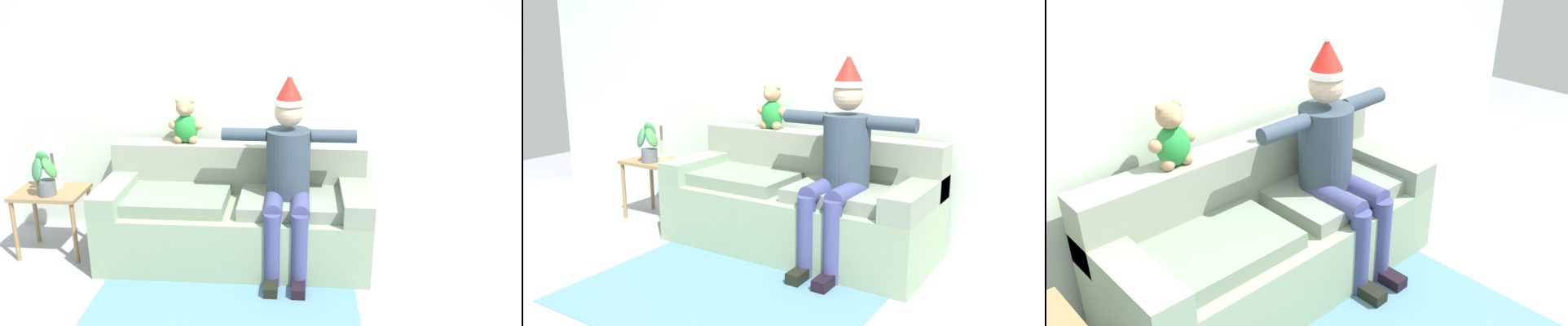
{
  "view_description": "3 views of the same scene",
  "coord_description": "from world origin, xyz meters",
  "views": [
    {
      "loc": [
        0.5,
        -2.93,
        2.13
      ],
      "look_at": [
        0.21,
        0.93,
        0.84
      ],
      "focal_mm": 36.59,
      "sensor_mm": 36.0,
      "label": 1
    },
    {
      "loc": [
        2.04,
        -2.45,
        1.57
      ],
      "look_at": [
        -0.0,
        0.79,
        0.73
      ],
      "focal_mm": 36.6,
      "sensor_mm": 36.0,
      "label": 2
    },
    {
      "loc": [
        -1.82,
        -1.21,
        2.27
      ],
      "look_at": [
        0.18,
        0.87,
        0.84
      ],
      "focal_mm": 37.95,
      "sensor_mm": 36.0,
      "label": 3
    }
  ],
  "objects": [
    {
      "name": "back_wall",
      "position": [
        0.0,
        1.55,
        1.35
      ],
      "size": [
        7.0,
        0.1,
        2.7
      ],
      "primitive_type": "cube",
      "color": "silver",
      "rests_on": "ground_plane"
    },
    {
      "name": "couch",
      "position": [
        0.0,
        1.03,
        0.35
      ],
      "size": [
        2.11,
        0.88,
        0.89
      ],
      "color": "gray",
      "rests_on": "ground_plane"
    },
    {
      "name": "person_seated",
      "position": [
        0.42,
        0.86,
        0.8
      ],
      "size": [
        1.02,
        0.77,
        1.55
      ],
      "color": "#303F4E",
      "rests_on": "ground_plane"
    },
    {
      "name": "teddy_bear",
      "position": [
        -0.44,
        1.3,
        1.06
      ],
      "size": [
        0.29,
        0.17,
        0.38
      ],
      "color": "#218734",
      "rests_on": "couch"
    }
  ]
}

